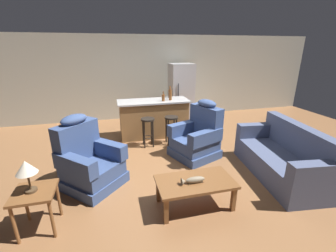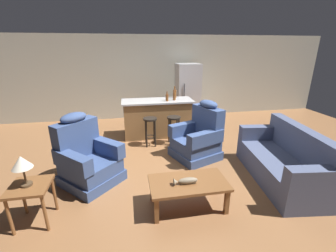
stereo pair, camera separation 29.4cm
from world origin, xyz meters
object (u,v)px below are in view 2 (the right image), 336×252
(kitchen_island, at_px, (158,118))
(bottle_short_amber, at_px, (174,96))
(bar_stool_left, at_px, (150,127))
(fish_figurine, at_px, (186,181))
(recliner_near_lamp, at_px, (87,159))
(bar_stool_right, at_px, (174,125))
(bottle_wine_dark, at_px, (167,97))
(couch, at_px, (284,162))
(table_lamp, at_px, (22,164))
(refrigerator, at_px, (187,93))
(end_table, at_px, (31,192))
(recliner_near_island, at_px, (199,138))
(bottle_tall_green, at_px, (175,93))
(coffee_table, at_px, (188,185))

(kitchen_island, height_order, bottle_short_amber, bottle_short_amber)
(kitchen_island, relative_size, bar_stool_left, 2.65)
(fish_figurine, xyz_separation_m, bottle_short_amber, (0.44, 2.88, 0.59))
(recliner_near_lamp, xyz_separation_m, bar_stool_right, (1.78, 1.32, 0.05))
(fish_figurine, height_order, bottle_wine_dark, bottle_wine_dark)
(couch, height_order, bar_stool_left, couch)
(fish_figurine, distance_m, bottle_short_amber, 2.97)
(table_lamp, distance_m, bar_stool_left, 2.88)
(refrigerator, distance_m, bottle_wine_dark, 1.62)
(table_lamp, bearing_deg, bar_stool_left, 50.85)
(end_table, bearing_deg, kitchen_island, 54.47)
(fish_figurine, distance_m, recliner_near_island, 1.72)
(couch, bearing_deg, bottle_short_amber, -52.00)
(recliner_near_lamp, bearing_deg, table_lamp, -78.84)
(couch, relative_size, recliner_near_island, 1.66)
(refrigerator, bearing_deg, bottle_tall_green, -122.02)
(recliner_near_island, distance_m, bottle_tall_green, 1.72)
(recliner_near_lamp, distance_m, refrigerator, 4.11)
(recliner_near_lamp, height_order, bottle_short_amber, bottle_short_amber)
(fish_figurine, xyz_separation_m, bottle_tall_green, (0.51, 3.16, 0.60))
(couch, height_order, table_lamp, table_lamp)
(recliner_near_island, relative_size, refrigerator, 0.68)
(coffee_table, distance_m, recliner_near_lamp, 1.80)
(fish_figurine, relative_size, refrigerator, 0.19)
(table_lamp, xyz_separation_m, kitchen_island, (2.06, 2.84, -0.39))
(couch, height_order, bottle_tall_green, bottle_tall_green)
(couch, bearing_deg, refrigerator, -71.32)
(coffee_table, xyz_separation_m, bar_stool_right, (0.27, 2.29, 0.11))
(end_table, bearing_deg, couch, 4.98)
(couch, height_order, bottle_wine_dark, bottle_wine_dark)
(bottle_short_amber, bearing_deg, bar_stool_left, -141.28)
(recliner_near_island, xyz_separation_m, bottle_wine_dark, (-0.45, 1.24, 0.62))
(recliner_near_island, bearing_deg, couch, 115.26)
(couch, relative_size, end_table, 3.55)
(end_table, height_order, bottle_wine_dark, bottle_wine_dark)
(bar_stool_right, distance_m, bottle_tall_green, 1.04)
(table_lamp, distance_m, bottle_tall_green, 3.97)
(fish_figurine, height_order, recliner_near_island, recliner_near_island)
(table_lamp, relative_size, bar_stool_left, 0.60)
(fish_figurine, height_order, recliner_near_lamp, recliner_near_lamp)
(fish_figurine, xyz_separation_m, recliner_near_lamp, (-1.46, 1.01, -0.04))
(table_lamp, bearing_deg, bottle_short_amber, 48.00)
(recliner_near_lamp, xyz_separation_m, bottle_short_amber, (1.90, 1.87, 0.63))
(bar_stool_right, xyz_separation_m, bottle_tall_green, (0.19, 0.83, 0.59))
(recliner_near_island, bearing_deg, bottle_tall_green, -105.02)
(recliner_near_island, relative_size, end_table, 2.14)
(couch, bearing_deg, kitchen_island, -46.09)
(coffee_table, distance_m, bottle_short_amber, 2.94)
(table_lamp, relative_size, bottle_wine_dark, 1.71)
(kitchen_island, bearing_deg, bottle_wine_dark, -32.57)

